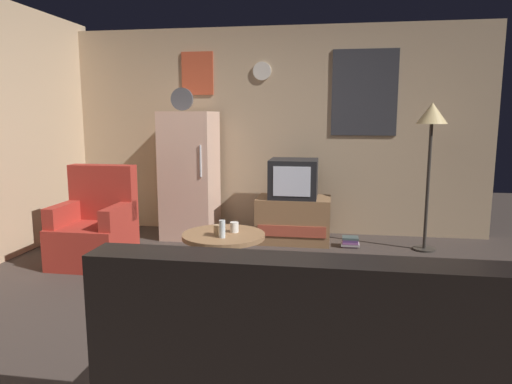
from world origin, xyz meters
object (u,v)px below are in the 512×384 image
object	(u,v)px
book_stack	(350,242)
wine_glass	(222,229)
armchair	(95,229)
mug_ceramic_white	(234,227)
fridge	(190,175)
standing_lamp	(431,125)
tv_stand	(294,219)
crt_tv	(294,178)
mug_ceramic_tan	(218,230)
coffee_table	(224,258)
couch	(301,373)

from	to	relation	value
book_stack	wine_glass	bearing A→B (deg)	-127.13
book_stack	armchair	bearing A→B (deg)	-159.40
wine_glass	mug_ceramic_white	world-z (taller)	wine_glass
fridge	armchair	size ratio (longest dim) A/B	1.84
standing_lamp	wine_glass	size ratio (longest dim) A/B	10.60
fridge	standing_lamp	xyz separation A→B (m)	(2.70, -0.17, 0.60)
tv_stand	crt_tv	world-z (taller)	crt_tv
crt_tv	mug_ceramic_tan	distance (m)	1.64
wine_glass	standing_lamp	bearing A→B (deg)	37.91
crt_tv	coffee_table	distance (m)	1.64
coffee_table	wine_glass	world-z (taller)	wine_glass
tv_stand	book_stack	size ratio (longest dim) A/B	4.15
mug_ceramic_tan	armchair	xyz separation A→B (m)	(-1.37, 0.44, -0.16)
crt_tv	standing_lamp	distance (m)	1.58
fridge	coffee_table	xyz separation A→B (m)	(0.76, -1.52, -0.53)
fridge	tv_stand	bearing A→B (deg)	-2.02
wine_glass	mug_ceramic_tan	distance (m)	0.10
standing_lamp	coffee_table	size ratio (longest dim) A/B	2.21
standing_lamp	wine_glass	bearing A→B (deg)	-142.09
standing_lamp	mug_ceramic_tan	bearing A→B (deg)	-144.37
mug_ceramic_tan	armchair	distance (m)	1.44
fridge	mug_ceramic_tan	size ratio (longest dim) A/B	19.67
wine_glass	book_stack	xyz separation A→B (m)	(1.12, 1.47, -0.46)
coffee_table	mug_ceramic_white	size ratio (longest dim) A/B	8.00
mug_ceramic_white	couch	bearing A→B (deg)	-69.80
wine_glass	book_stack	bearing A→B (deg)	52.87
standing_lamp	mug_ceramic_tan	world-z (taller)	standing_lamp
armchair	couch	world-z (taller)	armchair
standing_lamp	mug_ceramic_white	world-z (taller)	standing_lamp
fridge	mug_ceramic_white	world-z (taller)	fridge
wine_glass	mug_ceramic_tan	xyz separation A→B (m)	(-0.06, 0.08, -0.03)
crt_tv	coffee_table	xyz separation A→B (m)	(-0.48, -1.48, -0.52)
standing_lamp	mug_ceramic_white	xyz separation A→B (m)	(-1.85, -1.29, -0.87)
crt_tv	mug_ceramic_tan	size ratio (longest dim) A/B	6.00
wine_glass	mug_ceramic_white	size ratio (longest dim) A/B	1.67
coffee_table	couch	size ratio (longest dim) A/B	0.42
mug_ceramic_white	mug_ceramic_tan	xyz separation A→B (m)	(-0.12, -0.12, 0.00)
coffee_table	tv_stand	bearing A→B (deg)	71.77
fridge	mug_ceramic_white	xyz separation A→B (m)	(0.84, -1.46, -0.26)
fridge	tv_stand	distance (m)	1.35
crt_tv	couch	size ratio (longest dim) A/B	0.32
wine_glass	book_stack	size ratio (longest dim) A/B	0.74
coffee_table	mug_ceramic_tan	world-z (taller)	mug_ceramic_tan
couch	mug_ceramic_tan	bearing A→B (deg)	114.48
armchair	mug_ceramic_tan	bearing A→B (deg)	-17.90
standing_lamp	armchair	bearing A→B (deg)	-163.78
wine_glass	couch	world-z (taller)	couch
wine_glass	mug_ceramic_white	xyz separation A→B (m)	(0.06, 0.20, -0.03)
standing_lamp	crt_tv	bearing A→B (deg)	175.08
tv_stand	armchair	size ratio (longest dim) A/B	0.87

